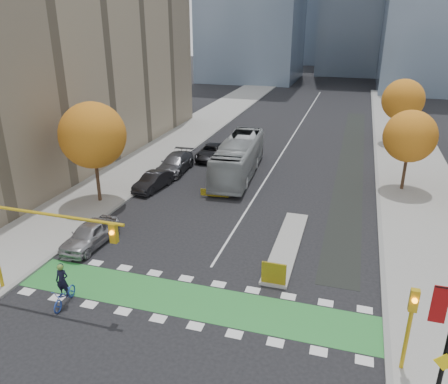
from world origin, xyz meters
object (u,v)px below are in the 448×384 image
Objects in this scene: tree_east_far at (403,100)px; parked_car_d at (212,152)px; cyclist at (64,291)px; parked_car_c at (175,163)px; parked_car_a at (90,234)px; tree_west at (93,135)px; traffic_signal_west at (29,230)px; parked_car_b at (153,181)px; traffic_signal_east at (411,318)px; bus at (238,158)px; tree_east_near at (410,136)px; hazard_board at (274,273)px.

tree_east_far is 1.39× the size of parked_car_d.
tree_east_far is 43.25m from cyclist.
tree_east_far is at bearing 36.25° from parked_car_c.
parked_car_a is 0.81× the size of parked_car_c.
tree_west is 1.70× the size of parked_car_a.
traffic_signal_west reaches higher than parked_car_c.
parked_car_b is at bearing -103.59° from parked_car_d.
traffic_signal_east is 19.99m from parked_car_a.
tree_east_far reaches higher than parked_car_b.
tree_east_far reaches higher than cyclist.
parked_car_b is (-6.21, -5.78, -1.02)m from bus.
tree_east_near is at bearing 86.19° from traffic_signal_east.
hazard_board is at bearing -33.86° from parked_car_b.
parked_car_d is (-19.42, -12.16, -4.48)m from tree_east_far.
traffic_signal_west is 1.55× the size of parked_car_d.
tree_east_far is 0.60× the size of bus.
parked_car_d is at bearing 88.82° from parked_car_a.
tree_east_far reaches higher than parked_car_d.
tree_east_near is at bearing 44.67° from cyclist.
parked_car_a is (-0.60, 5.81, -3.21)m from traffic_signal_west.
parked_car_b is at bearing -92.34° from parked_car_c.
parked_car_b is (-19.50, 16.35, -1.98)m from traffic_signal_east.
bus is 2.32× the size of parked_car_d.
traffic_signal_east is 25.53m from parked_car_b.
tree_west is at bearing -111.08° from parked_car_c.
traffic_signal_east is at bearing -13.64° from parked_car_a.
tree_west reaches higher than tree_east_far.
cyclist is 21.78m from parked_car_c.
tree_east_near is 22.66m from traffic_signal_east.
traffic_signal_east is 16.80m from cyclist.
parked_car_a reaches higher than parked_car_d.
tree_east_near reaches higher than parked_car_d.
tree_west is 6.89m from parked_car_b.
hazard_board is at bearing -54.35° from parked_car_c.
tree_east_far is 0.90× the size of traffic_signal_west.
traffic_signal_west is 26.58m from parked_car_d.
parked_car_c is at bearing 132.41° from traffic_signal_east.
parked_car_d is (-0.73, 26.59, -0.05)m from cyclist.
traffic_signal_east is at bearing -93.81° from tree_east_near.
tree_west is 14.81m from cyclist.
tree_east_far is at bearing 30.24° from parked_car_d.
parked_car_d is at bearing 123.46° from traffic_signal_east.
tree_east_far is at bearing 87.03° from traffic_signal_east.
parked_car_d is at bearing 87.80° from traffic_signal_west.
tree_west is at bearing 120.66° from parked_car_a.
bus is at bearing -133.03° from tree_east_far.
tree_east_near is (24.00, 10.00, -0.75)m from tree_west.
cyclist is at bearing -154.09° from hazard_board.
tree_east_far is 43.61m from traffic_signal_west.
tree_east_far is 38.64m from traffic_signal_east.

